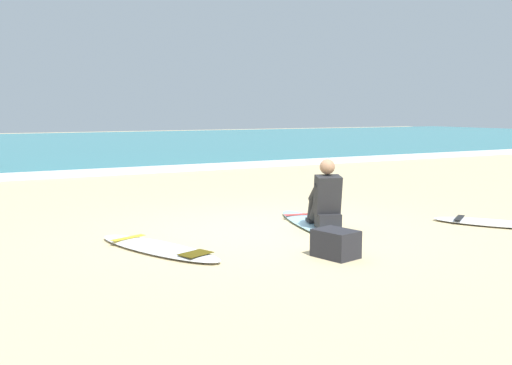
{
  "coord_description": "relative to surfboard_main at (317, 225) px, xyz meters",
  "views": [
    {
      "loc": [
        -4.1,
        -7.04,
        1.69
      ],
      "look_at": [
        0.34,
        1.06,
        0.55
      ],
      "focal_mm": 41.27,
      "sensor_mm": 36.0,
      "label": 1
    }
  ],
  "objects": [
    {
      "name": "surfboard_spare_far",
      "position": [
        2.4,
        -1.1,
        0.0
      ],
      "size": [
        1.39,
        1.72,
        0.08
      ],
      "color": "silver",
      "rests_on": "ground"
    },
    {
      "name": "breaking_foam",
      "position": [
        -0.69,
        8.69,
        0.02
      ],
      "size": [
        80.0,
        0.9,
        0.11
      ],
      "primitive_type": "cube",
      "color": "white",
      "rests_on": "ground"
    },
    {
      "name": "surfboard_spare_near",
      "position": [
        -2.48,
        -0.22,
        0.0
      ],
      "size": [
        1.21,
        2.15,
        0.08
      ],
      "color": "silver",
      "rests_on": "ground"
    },
    {
      "name": "ground_plane",
      "position": [
        -0.69,
        0.14,
        -0.04
      ],
      "size": [
        80.0,
        80.0,
        0.0
      ],
      "primitive_type": "plane",
      "color": "#CCB584"
    },
    {
      "name": "beach_bag",
      "position": [
        -0.79,
        -1.52,
        0.12
      ],
      "size": [
        0.46,
        0.55,
        0.32
      ],
      "primitive_type": "cube",
      "rotation": [
        0.0,
        0.0,
        0.22
      ],
      "color": "#232328",
      "rests_on": "ground"
    },
    {
      "name": "surfer_seated",
      "position": [
        -0.05,
        -0.28,
        0.4
      ],
      "size": [
        0.54,
        0.77,
        0.95
      ],
      "color": "#232326",
      "rests_on": "surfboard_main"
    },
    {
      "name": "surfboard_main",
      "position": [
        0.0,
        0.0,
        0.0
      ],
      "size": [
        1.05,
        2.63,
        0.08
      ],
      "color": "#9ED1E5",
      "rests_on": "ground"
    },
    {
      "name": "sea",
      "position": [
        -0.69,
        22.39,
        0.01
      ],
      "size": [
        80.0,
        28.0,
        0.1
      ],
      "primitive_type": "cube",
      "color": "teal",
      "rests_on": "ground"
    }
  ]
}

